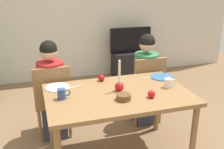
% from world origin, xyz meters
% --- Properties ---
extents(back_wall, '(6.40, 0.10, 2.60)m').
position_xyz_m(back_wall, '(0.00, 2.60, 1.30)').
color(back_wall, beige).
rests_on(back_wall, ground).
extents(dining_table, '(1.40, 0.90, 0.75)m').
position_xyz_m(dining_table, '(0.00, 0.00, 0.67)').
color(dining_table, olive).
rests_on(dining_table, ground).
extents(chair_left, '(0.40, 0.40, 0.90)m').
position_xyz_m(chair_left, '(-0.59, 0.61, 0.51)').
color(chair_left, olive).
rests_on(chair_left, ground).
extents(chair_right, '(0.40, 0.40, 0.90)m').
position_xyz_m(chair_right, '(0.58, 0.61, 0.51)').
color(chair_right, olive).
rests_on(chair_right, ground).
extents(person_left_child, '(0.30, 0.30, 1.17)m').
position_xyz_m(person_left_child, '(-0.59, 0.64, 0.57)').
color(person_left_child, '#33384C').
rests_on(person_left_child, ground).
extents(person_right_child, '(0.30, 0.30, 1.17)m').
position_xyz_m(person_right_child, '(0.58, 0.64, 0.57)').
color(person_right_child, '#33384C').
rests_on(person_right_child, ground).
extents(tv_stand, '(0.64, 0.40, 0.48)m').
position_xyz_m(tv_stand, '(1.00, 2.30, 0.24)').
color(tv_stand, black).
rests_on(tv_stand, ground).
extents(tv, '(0.79, 0.05, 0.46)m').
position_xyz_m(tv, '(1.00, 2.30, 0.71)').
color(tv, black).
rests_on(tv, tv_stand).
extents(candle_centerpiece, '(0.09, 0.09, 0.32)m').
position_xyz_m(candle_centerpiece, '(0.03, 0.04, 0.82)').
color(candle_centerpiece, red).
rests_on(candle_centerpiece, dining_table).
extents(plate_left, '(0.25, 0.25, 0.01)m').
position_xyz_m(plate_left, '(-0.55, 0.30, 0.76)').
color(plate_left, silver).
rests_on(plate_left, dining_table).
extents(plate_right, '(0.25, 0.25, 0.01)m').
position_xyz_m(plate_right, '(0.61, 0.26, 0.76)').
color(plate_right, teal).
rests_on(plate_right, dining_table).
extents(mug_left, '(0.12, 0.08, 0.10)m').
position_xyz_m(mug_left, '(-0.54, 0.02, 0.80)').
color(mug_left, '#33477F').
rests_on(mug_left, dining_table).
extents(mug_right, '(0.12, 0.08, 0.09)m').
position_xyz_m(mug_right, '(0.54, -0.02, 0.80)').
color(mug_right, silver).
rests_on(mug_right, dining_table).
extents(fork_left, '(0.18, 0.06, 0.01)m').
position_xyz_m(fork_left, '(-0.37, 0.26, 0.75)').
color(fork_left, silver).
rests_on(fork_left, dining_table).
extents(fork_right, '(0.18, 0.04, 0.01)m').
position_xyz_m(fork_right, '(0.44, 0.29, 0.75)').
color(fork_right, silver).
rests_on(fork_right, dining_table).
extents(bowl_walnuts, '(0.14, 0.14, 0.06)m').
position_xyz_m(bowl_walnuts, '(0.00, -0.17, 0.78)').
color(bowl_walnuts, brown).
rests_on(bowl_walnuts, dining_table).
extents(apple_near_candle, '(0.07, 0.07, 0.07)m').
position_xyz_m(apple_near_candle, '(0.26, -0.20, 0.79)').
color(apple_near_candle, red).
rests_on(apple_near_candle, dining_table).
extents(apple_by_left_plate, '(0.07, 0.07, 0.07)m').
position_xyz_m(apple_by_left_plate, '(-0.07, 0.35, 0.79)').
color(apple_by_left_plate, '#B11319').
rests_on(apple_by_left_plate, dining_table).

